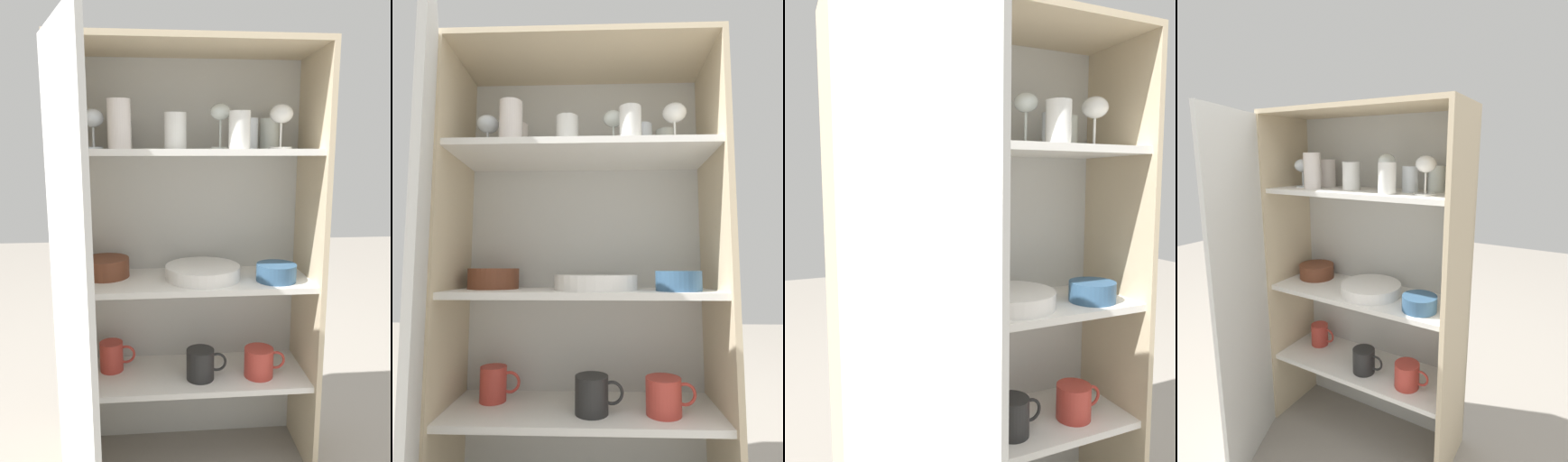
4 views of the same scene
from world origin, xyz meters
TOP-DOWN VIEW (x-y plane):
  - cupboard_back_panel at (0.00, 0.29)m, footprint 0.83×0.02m
  - cupboard_side_left at (-0.40, 0.14)m, footprint 0.02×0.32m
  - cupboard_side_right at (0.40, 0.14)m, footprint 0.02×0.32m
  - cupboard_top_panel at (0.00, 0.14)m, footprint 0.83×0.32m
  - shelf_board_lower at (0.00, 0.14)m, footprint 0.79×0.28m
  - shelf_board_middle at (0.00, 0.14)m, footprint 0.79×0.28m
  - shelf_board_upper at (0.00, 0.14)m, footprint 0.79×0.28m
  - cupboard_door at (-0.33, -0.21)m, footprint 0.18×0.39m
  - tumbler_glass_0 at (0.15, 0.07)m, footprint 0.07×0.07m
  - tumbler_glass_1 at (-0.22, 0.10)m, footprint 0.07×0.07m
  - tumbler_glass_2 at (0.28, 0.22)m, footprint 0.07×0.07m
  - tumbler_glass_3 at (0.19, 0.17)m, footprint 0.06×0.06m
  - tumbler_glass_4 at (-0.05, 0.13)m, footprint 0.07×0.07m
  - tumbler_glass_5 at (-0.23, 0.21)m, footprint 0.08×0.08m
  - wine_glass_0 at (0.28, 0.10)m, footprint 0.07×0.07m
  - wine_glass_1 at (-0.30, 0.13)m, footprint 0.07×0.07m
  - wine_glass_2 at (0.10, 0.16)m, footprint 0.07×0.07m
  - plate_stack_white at (0.04, 0.14)m, footprint 0.25×0.25m
  - mixing_bowl_large at (-0.29, 0.19)m, footprint 0.16×0.16m
  - serving_bowl_small at (0.28, 0.09)m, footprint 0.13×0.13m
  - coffee_mug_primary at (0.23, 0.10)m, footprint 0.14×0.10m
  - coffee_mug_extra_1 at (0.03, 0.09)m, footprint 0.14×0.09m
  - coffee_mug_extra_2 at (-0.28, 0.18)m, footprint 0.12×0.08m

SIDE VIEW (x-z plane):
  - shelf_board_lower at x=0.00m, z-range 0.31..0.33m
  - coffee_mug_primary at x=0.23m, z-range 0.33..0.43m
  - coffee_mug_extra_1 at x=0.03m, z-range 0.33..0.43m
  - coffee_mug_extra_2 at x=-0.28m, z-range 0.33..0.43m
  - shelf_board_middle at x=0.00m, z-range 0.65..0.67m
  - plate_stack_white at x=0.04m, z-range 0.67..0.71m
  - cupboard_back_panel at x=0.00m, z-range 0.00..1.40m
  - cupboard_side_left at x=-0.40m, z-range 0.00..1.40m
  - cupboard_side_right at x=0.40m, z-range 0.00..1.40m
  - cupboard_door at x=-0.33m, z-range 0.00..1.40m
  - serving_bowl_small at x=0.28m, z-range 0.67..0.73m
  - mixing_bowl_large at x=-0.29m, z-range 0.67..0.74m
  - shelf_board_upper at x=0.00m, z-range 1.08..1.10m
  - tumbler_glass_3 at x=0.19m, z-range 1.10..1.20m
  - tumbler_glass_2 at x=0.28m, z-range 1.10..1.20m
  - tumbler_glass_4 at x=-0.05m, z-range 1.10..1.21m
  - tumbler_glass_0 at x=0.15m, z-range 1.10..1.21m
  - tumbler_glass_5 at x=-0.23m, z-range 1.10..1.22m
  - tumbler_glass_1 at x=-0.22m, z-range 1.10..1.25m
  - wine_glass_1 at x=-0.30m, z-range 1.12..1.25m
  - wine_glass_0 at x=0.28m, z-range 1.13..1.27m
  - wine_glass_2 at x=0.10m, z-range 1.13..1.28m
  - cupboard_top_panel at x=0.00m, z-range 1.40..1.42m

